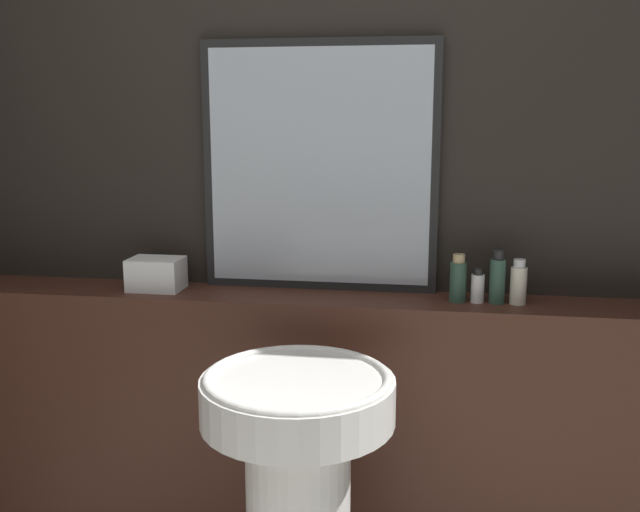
{
  "coord_description": "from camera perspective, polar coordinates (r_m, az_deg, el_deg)",
  "views": [
    {
      "loc": [
        0.35,
        -0.58,
        1.53
      ],
      "look_at": [
        0.04,
        1.39,
        1.14
      ],
      "focal_mm": 40.0,
      "sensor_mm": 36.0,
      "label": 1
    }
  ],
  "objects": [
    {
      "name": "wall_back",
      "position": [
        2.27,
        0.15,
        4.12
      ],
      "size": [
        8.0,
        0.06,
        2.5
      ],
      "color": "black",
      "rests_on": "ground_plane"
    },
    {
      "name": "vanity_counter",
      "position": [
        2.35,
        -0.43,
        -14.96
      ],
      "size": [
        2.36,
        0.23,
        0.99
      ],
      "color": "#422319",
      "rests_on": "ground_plane"
    },
    {
      "name": "pedestal_sink",
      "position": [
        1.91,
        -1.75,
        -19.36
      ],
      "size": [
        0.48,
        0.48,
        0.91
      ],
      "color": "silver",
      "rests_on": "ground_plane"
    },
    {
      "name": "mirror",
      "position": [
        2.21,
        -0.07,
        7.11
      ],
      "size": [
        0.73,
        0.03,
        0.77
      ],
      "color": "black",
      "rests_on": "vanity_counter"
    },
    {
      "name": "towel_stack",
      "position": [
        2.3,
        -12.96,
        -1.41
      ],
      "size": [
        0.16,
        0.12,
        0.1
      ],
      "color": "white",
      "rests_on": "vanity_counter"
    },
    {
      "name": "shampoo_bottle",
      "position": [
        2.13,
        10.99,
        -1.88
      ],
      "size": [
        0.05,
        0.05,
        0.14
      ],
      "color": "#2D4C3D",
      "rests_on": "vanity_counter"
    },
    {
      "name": "conditioner_bottle",
      "position": [
        2.14,
        12.5,
        -2.42
      ],
      "size": [
        0.04,
        0.04,
        0.1
      ],
      "color": "white",
      "rests_on": "vanity_counter"
    },
    {
      "name": "lotion_bottle",
      "position": [
        2.14,
        14.01,
        -1.77
      ],
      "size": [
        0.05,
        0.05,
        0.16
      ],
      "color": "#2D4C3D",
      "rests_on": "vanity_counter"
    },
    {
      "name": "body_wash_bottle",
      "position": [
        2.15,
        15.59,
        -2.13
      ],
      "size": [
        0.05,
        0.05,
        0.13
      ],
      "color": "beige",
      "rests_on": "vanity_counter"
    }
  ]
}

